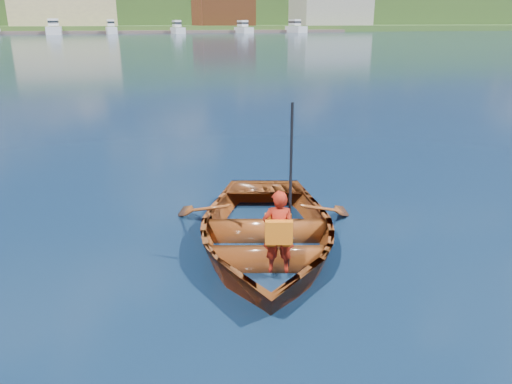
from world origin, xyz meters
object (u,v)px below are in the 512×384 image
at_px(dock, 89,32).
at_px(marina_yachts, 26,29).
at_px(child_paddler, 279,231).
at_px(rowboat, 265,231).

relative_size(dock, marina_yachts, 1.13).
bearing_deg(marina_yachts, child_paddler, -84.15).
xyz_separation_m(dock, marina_yachts, (-15.88, -4.67, 0.96)).
xyz_separation_m(rowboat, dock, (0.98, 147.78, 0.11)).
relative_size(rowboat, marina_yachts, 0.03).
bearing_deg(marina_yachts, dock, 16.38).
xyz_separation_m(rowboat, marina_yachts, (-14.90, 143.11, 1.08)).
bearing_deg(child_paddler, rowboat, 80.86).
bearing_deg(rowboat, child_paddler, -99.14).
height_order(rowboat, marina_yachts, marina_yachts).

